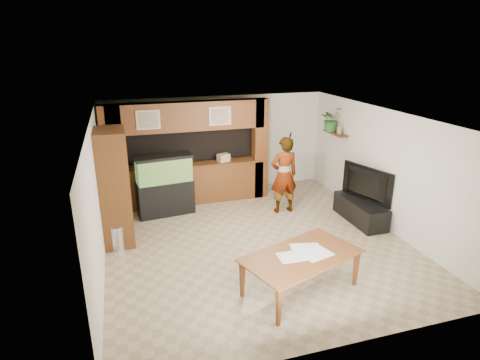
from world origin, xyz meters
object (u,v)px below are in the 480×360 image
object	(u,v)px
person	(284,175)
dining_table	(302,274)
television	(363,185)
pantry_cabinet	(115,187)
aquarium	(165,186)

from	to	relation	value
person	dining_table	bearing A→B (deg)	71.90
television	dining_table	world-z (taller)	television
person	dining_table	xyz separation A→B (m)	(-1.00, -3.20, -0.59)
pantry_cabinet	dining_table	size ratio (longest dim) A/B	1.22
aquarium	television	world-z (taller)	aquarium
television	aquarium	bearing A→B (deg)	51.17
television	person	xyz separation A→B (m)	(-1.50, 1.04, 0.04)
pantry_cabinet	aquarium	bearing A→B (deg)	44.74
pantry_cabinet	dining_table	bearing A→B (deg)	-44.35
aquarium	dining_table	distance (m)	4.27
person	dining_table	world-z (taller)	person
aquarium	pantry_cabinet	bearing A→B (deg)	-142.12
person	dining_table	size ratio (longest dim) A/B	0.97
television	person	distance (m)	1.82
aquarium	dining_table	xyz separation A→B (m)	(1.75, -3.88, -0.37)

